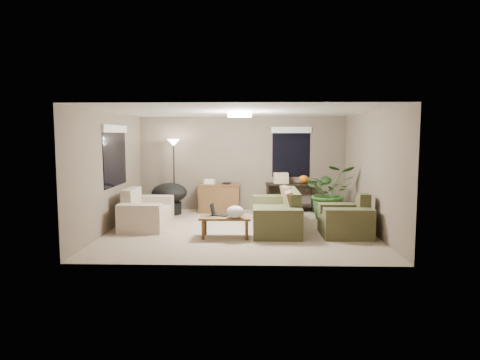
{
  "coord_description": "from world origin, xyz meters",
  "views": [
    {
      "loc": [
        0.25,
        -8.95,
        2.01
      ],
      "look_at": [
        0.0,
        0.2,
        1.05
      ],
      "focal_mm": 32.0,
      "sensor_mm": 36.0,
      "label": 1
    }
  ],
  "objects_px": {
    "armchair": "(346,221)",
    "houseplant": "(330,198)",
    "main_sofa": "(277,216)",
    "floor_lamp": "(174,151)",
    "desk": "(219,198)",
    "papasan_chair": "(170,196)",
    "coffee_table": "(225,219)",
    "loveseat": "(146,213)",
    "cat_scratching_post": "(343,217)",
    "console_table": "(290,195)"
  },
  "relations": [
    {
      "from": "coffee_table",
      "to": "houseplant",
      "type": "distance_m",
      "value": 3.07
    },
    {
      "from": "coffee_table",
      "to": "console_table",
      "type": "xyz_separation_m",
      "value": [
        1.54,
        2.94,
        0.08
      ]
    },
    {
      "from": "armchair",
      "to": "floor_lamp",
      "type": "bearing_deg",
      "value": 147.68
    },
    {
      "from": "loveseat",
      "to": "floor_lamp",
      "type": "relative_size",
      "value": 0.84
    },
    {
      "from": "loveseat",
      "to": "coffee_table",
      "type": "distance_m",
      "value": 2.05
    },
    {
      "from": "console_table",
      "to": "papasan_chair",
      "type": "xyz_separation_m",
      "value": [
        -3.12,
        -0.46,
        0.03
      ]
    },
    {
      "from": "armchair",
      "to": "floor_lamp",
      "type": "height_order",
      "value": "floor_lamp"
    },
    {
      "from": "main_sofa",
      "to": "coffee_table",
      "type": "xyz_separation_m",
      "value": [
        -1.07,
        -0.77,
        0.06
      ]
    },
    {
      "from": "armchair",
      "to": "console_table",
      "type": "distance_m",
      "value": 2.87
    },
    {
      "from": "loveseat",
      "to": "floor_lamp",
      "type": "xyz_separation_m",
      "value": [
        0.32,
        1.74,
        1.3
      ]
    },
    {
      "from": "armchair",
      "to": "desk",
      "type": "height_order",
      "value": "armchair"
    },
    {
      "from": "armchair",
      "to": "houseplant",
      "type": "distance_m",
      "value": 1.72
    },
    {
      "from": "armchair",
      "to": "loveseat",
      "type": "bearing_deg",
      "value": 170.13
    },
    {
      "from": "armchair",
      "to": "papasan_chair",
      "type": "bearing_deg",
      "value": 150.41
    },
    {
      "from": "loveseat",
      "to": "papasan_chair",
      "type": "height_order",
      "value": "loveseat"
    },
    {
      "from": "armchair",
      "to": "cat_scratching_post",
      "type": "xyz_separation_m",
      "value": [
        0.13,
        0.9,
        -0.08
      ]
    },
    {
      "from": "floor_lamp",
      "to": "houseplant",
      "type": "xyz_separation_m",
      "value": [
        3.89,
        -0.76,
        -1.08
      ]
    },
    {
      "from": "armchair",
      "to": "desk",
      "type": "bearing_deg",
      "value": 137.13
    },
    {
      "from": "cat_scratching_post",
      "to": "armchair",
      "type": "bearing_deg",
      "value": -98.13
    },
    {
      "from": "main_sofa",
      "to": "cat_scratching_post",
      "type": "bearing_deg",
      "value": 12.9
    },
    {
      "from": "main_sofa",
      "to": "coffee_table",
      "type": "distance_m",
      "value": 1.32
    },
    {
      "from": "main_sofa",
      "to": "cat_scratching_post",
      "type": "relative_size",
      "value": 4.4
    },
    {
      "from": "houseplant",
      "to": "desk",
      "type": "bearing_deg",
      "value": 162.95
    },
    {
      "from": "papasan_chair",
      "to": "cat_scratching_post",
      "type": "xyz_separation_m",
      "value": [
        4.12,
        -1.37,
        -0.25
      ]
    },
    {
      "from": "armchair",
      "to": "desk",
      "type": "xyz_separation_m",
      "value": [
        -2.74,
        2.54,
        0.08
      ]
    },
    {
      "from": "main_sofa",
      "to": "desk",
      "type": "bearing_deg",
      "value": 125.18
    },
    {
      "from": "armchair",
      "to": "houseplant",
      "type": "xyz_separation_m",
      "value": [
        -0.02,
        1.71,
        0.21
      ]
    },
    {
      "from": "cat_scratching_post",
      "to": "console_table",
      "type": "bearing_deg",
      "value": 118.79
    },
    {
      "from": "loveseat",
      "to": "desk",
      "type": "bearing_deg",
      "value": 50.41
    },
    {
      "from": "loveseat",
      "to": "papasan_chair",
      "type": "distance_m",
      "value": 1.56
    },
    {
      "from": "desk",
      "to": "coffee_table",
      "type": "bearing_deg",
      "value": -83.22
    },
    {
      "from": "main_sofa",
      "to": "papasan_chair",
      "type": "relative_size",
      "value": 1.94
    },
    {
      "from": "main_sofa",
      "to": "console_table",
      "type": "relative_size",
      "value": 1.69
    },
    {
      "from": "floor_lamp",
      "to": "cat_scratching_post",
      "type": "height_order",
      "value": "floor_lamp"
    },
    {
      "from": "loveseat",
      "to": "cat_scratching_post",
      "type": "xyz_separation_m",
      "value": [
        4.36,
        0.16,
        -0.08
      ]
    },
    {
      "from": "papasan_chair",
      "to": "console_table",
      "type": "bearing_deg",
      "value": 8.35
    },
    {
      "from": "desk",
      "to": "houseplant",
      "type": "height_order",
      "value": "houseplant"
    },
    {
      "from": "console_table",
      "to": "coffee_table",
      "type": "bearing_deg",
      "value": -117.61
    },
    {
      "from": "desk",
      "to": "papasan_chair",
      "type": "bearing_deg",
      "value": -167.67
    },
    {
      "from": "console_table",
      "to": "cat_scratching_post",
      "type": "xyz_separation_m",
      "value": [
        1.0,
        -1.83,
        -0.22
      ]
    },
    {
      "from": "loveseat",
      "to": "armchair",
      "type": "bearing_deg",
      "value": -9.87
    },
    {
      "from": "coffee_table",
      "to": "cat_scratching_post",
      "type": "distance_m",
      "value": 2.78
    },
    {
      "from": "armchair",
      "to": "cat_scratching_post",
      "type": "relative_size",
      "value": 2.0
    },
    {
      "from": "console_table",
      "to": "floor_lamp",
      "type": "distance_m",
      "value": 3.26
    },
    {
      "from": "desk",
      "to": "papasan_chair",
      "type": "relative_size",
      "value": 0.97
    },
    {
      "from": "papasan_chair",
      "to": "coffee_table",
      "type": "bearing_deg",
      "value": -57.45
    },
    {
      "from": "papasan_chair",
      "to": "armchair",
      "type": "bearing_deg",
      "value": -29.59
    },
    {
      "from": "main_sofa",
      "to": "floor_lamp",
      "type": "relative_size",
      "value": 1.15
    },
    {
      "from": "console_table",
      "to": "floor_lamp",
      "type": "bearing_deg",
      "value": -175.21
    },
    {
      "from": "papasan_chair",
      "to": "cat_scratching_post",
      "type": "distance_m",
      "value": 4.35
    }
  ]
}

